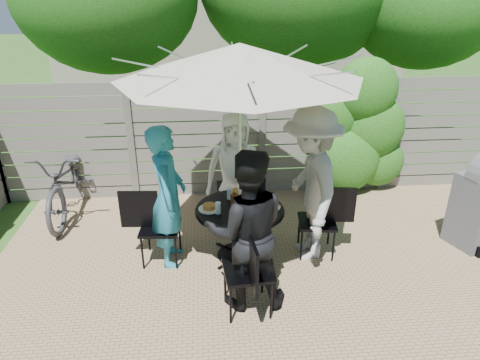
{
  "coord_description": "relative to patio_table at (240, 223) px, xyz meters",
  "views": [
    {
      "loc": [
        -0.89,
        -3.26,
        3.08
      ],
      "look_at": [
        -0.48,
        1.4,
        0.96
      ],
      "focal_mm": 32.0,
      "sensor_mm": 36.0,
      "label": 1
    }
  ],
  "objects": [
    {
      "name": "backyard_envelope",
      "position": [
        0.59,
        9.09,
        2.13
      ],
      "size": [
        60.0,
        60.0,
        5.0
      ],
      "color": "#304F18",
      "rests_on": "ground"
    },
    {
      "name": "patio_table",
      "position": [
        0.0,
        0.0,
        0.0
      ],
      "size": [
        1.05,
        1.05,
        0.68
      ],
      "rotation": [
        0.0,
        0.0,
        -0.01
      ],
      "color": "black",
      "rests_on": "ground"
    },
    {
      "name": "umbrella",
      "position": [
        0.0,
        0.0,
        1.9
      ],
      "size": [
        2.66,
        2.66,
        2.57
      ],
      "rotation": [
        0.0,
        0.0,
        -0.01
      ],
      "color": "silver",
      "rests_on": "ground"
    },
    {
      "name": "chair_back",
      "position": [
        0.01,
        0.97,
        -0.18
      ],
      "size": [
        0.49,
        0.72,
        1.0
      ],
      "rotation": [
        0.0,
        0.0,
        4.7
      ],
      "color": "black",
      "rests_on": "ground"
    },
    {
      "name": "person_back",
      "position": [
        0.0,
        0.83,
        0.33
      ],
      "size": [
        0.79,
        0.52,
        1.62
      ],
      "primitive_type": "imported",
      "rotation": [
        0.0,
        0.0,
        6.28
      ],
      "color": "white",
      "rests_on": "ground"
    },
    {
      "name": "chair_left",
      "position": [
        -0.97,
        0.01,
        -0.19
      ],
      "size": [
        0.7,
        0.49,
        0.95
      ],
      "rotation": [
        0.0,
        0.0,
        6.21
      ],
      "color": "black",
      "rests_on": "ground"
    },
    {
      "name": "person_left",
      "position": [
        -0.83,
        0.0,
        0.39
      ],
      "size": [
        0.42,
        0.63,
        1.73
      ],
      "primitive_type": "imported",
      "rotation": [
        0.0,
        0.0,
        7.85
      ],
      "color": "teal",
      "rests_on": "ground"
    },
    {
      "name": "chair_front",
      "position": [
        -0.0,
        -0.97,
        -0.18
      ],
      "size": [
        0.51,
        0.72,
        0.98
      ],
      "rotation": [
        0.0,
        0.0,
        1.65
      ],
      "color": "black",
      "rests_on": "ground"
    },
    {
      "name": "person_front",
      "position": [
        -0.0,
        -0.83,
        0.39
      ],
      "size": [
        0.85,
        0.66,
        1.73
      ],
      "primitive_type": "imported",
      "rotation": [
        0.0,
        0.0,
        3.14
      ],
      "color": "black",
      "rests_on": "ground"
    },
    {
      "name": "chair_right",
      "position": [
        0.97,
        -0.01,
        -0.2
      ],
      "size": [
        0.69,
        0.5,
        0.92
      ],
      "rotation": [
        0.0,
        0.0,
        3.0
      ],
      "color": "black",
      "rests_on": "ground"
    },
    {
      "name": "person_right",
      "position": [
        0.83,
        -0.0,
        0.47
      ],
      "size": [
        0.71,
        1.23,
        1.9
      ],
      "primitive_type": "imported",
      "rotation": [
        0.0,
        0.0,
        4.71
      ],
      "color": "#A8A6A3",
      "rests_on": "ground"
    },
    {
      "name": "plate_back",
      "position": [
        0.0,
        0.36,
        0.23
      ],
      "size": [
        0.26,
        0.26,
        0.06
      ],
      "color": "white",
      "rests_on": "patio_table"
    },
    {
      "name": "plate_left",
      "position": [
        -0.36,
        0.0,
        0.23
      ],
      "size": [
        0.26,
        0.26,
        0.06
      ],
      "color": "white",
      "rests_on": "patio_table"
    },
    {
      "name": "plate_front",
      "position": [
        -0.0,
        -0.36,
        0.23
      ],
      "size": [
        0.26,
        0.26,
        0.06
      ],
      "color": "white",
      "rests_on": "patio_table"
    },
    {
      "name": "plate_right",
      "position": [
        0.36,
        -0.0,
        0.23
      ],
      "size": [
        0.26,
        0.26,
        0.06
      ],
      "color": "white",
      "rests_on": "patio_table"
    },
    {
      "name": "plate_extra",
      "position": [
        0.18,
        -0.3,
        0.23
      ],
      "size": [
        0.24,
        0.24,
        0.06
      ],
      "color": "white",
      "rests_on": "patio_table"
    },
    {
      "name": "glass_back",
      "position": [
        -0.1,
        0.26,
        0.28
      ],
      "size": [
        0.07,
        0.07,
        0.14
      ],
      "primitive_type": "cylinder",
      "color": "silver",
      "rests_on": "patio_table"
    },
    {
      "name": "glass_left",
      "position": [
        -0.26,
        -0.1,
        0.28
      ],
      "size": [
        0.07,
        0.07,
        0.14
      ],
      "primitive_type": "cylinder",
      "color": "silver",
      "rests_on": "patio_table"
    },
    {
      "name": "glass_front",
      "position": [
        0.1,
        -0.26,
        0.28
      ],
      "size": [
        0.07,
        0.07,
        0.14
      ],
      "primitive_type": "cylinder",
      "color": "silver",
      "rests_on": "patio_table"
    },
    {
      "name": "glass_right",
      "position": [
        0.26,
        0.1,
        0.28
      ],
      "size": [
        0.07,
        0.07,
        0.14
      ],
      "primitive_type": "cylinder",
      "color": "silver",
      "rests_on": "patio_table"
    },
    {
      "name": "syrup_jug",
      "position": [
        -0.06,
        0.05,
        0.29
      ],
      "size": [
        0.09,
        0.09,
        0.16
      ],
      "primitive_type": "cylinder",
      "color": "#59280C",
      "rests_on": "patio_table"
    },
    {
      "name": "coffee_cup",
      "position": [
        0.1,
        0.22,
        0.27
      ],
      "size": [
        0.08,
        0.08,
        0.12
      ],
      "primitive_type": "cylinder",
      "color": "#C6B293",
      "rests_on": "patio_table"
    },
    {
      "name": "bicycle",
      "position": [
        -2.36,
        1.4,
        0.04
      ],
      "size": [
        0.72,
        1.99,
        1.04
      ],
      "primitive_type": "imported",
      "rotation": [
        0.0,
        0.0,
        -0.01
      ],
      "color": "#333338",
      "rests_on": "ground"
    }
  ]
}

